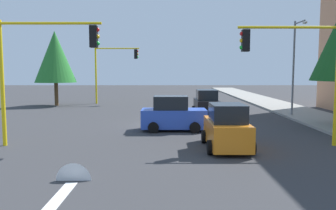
{
  "coord_description": "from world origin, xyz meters",
  "views": [
    {
      "loc": [
        21.23,
        -0.09,
        3.38
      ],
      "look_at": [
        -0.54,
        -0.07,
        1.2
      ],
      "focal_mm": 36.39,
      "sensor_mm": 36.0,
      "label": 1
    }
  ],
  "objects_px": {
    "street_lamp_curbside": "(296,58)",
    "tree_opposite_side": "(55,57)",
    "traffic_signal_near_right": "(42,57)",
    "traffic_signal_far_right": "(113,64)",
    "traffic_signal_near_left": "(297,60)",
    "car_black": "(206,104)",
    "car_blue": "(173,115)",
    "car_orange": "(227,128)"
  },
  "relations": [
    {
      "from": "traffic_signal_near_right",
      "to": "traffic_signal_far_right",
      "type": "bearing_deg",
      "value": -179.91
    },
    {
      "from": "traffic_signal_near_left",
      "to": "car_orange",
      "type": "relative_size",
      "value": 1.48
    },
    {
      "from": "car_blue",
      "to": "car_orange",
      "type": "height_order",
      "value": "same"
    },
    {
      "from": "car_black",
      "to": "traffic_signal_near_right",
      "type": "bearing_deg",
      "value": -39.02
    },
    {
      "from": "traffic_signal_near_right",
      "to": "car_blue",
      "type": "height_order",
      "value": "traffic_signal_near_right"
    },
    {
      "from": "traffic_signal_near_right",
      "to": "traffic_signal_far_right",
      "type": "height_order",
      "value": "traffic_signal_far_right"
    },
    {
      "from": "traffic_signal_near_left",
      "to": "street_lamp_curbside",
      "type": "xyz_separation_m",
      "value": [
        -9.61,
        3.54,
        0.48
      ]
    },
    {
      "from": "tree_opposite_side",
      "to": "car_black",
      "type": "distance_m",
      "value": 16.2
    },
    {
      "from": "car_blue",
      "to": "car_black",
      "type": "distance_m",
      "value": 7.06
    },
    {
      "from": "tree_opposite_side",
      "to": "traffic_signal_far_right",
      "type": "bearing_deg",
      "value": 110.75
    },
    {
      "from": "traffic_signal_near_right",
      "to": "street_lamp_curbside",
      "type": "height_order",
      "value": "street_lamp_curbside"
    },
    {
      "from": "traffic_signal_far_right",
      "to": "car_black",
      "type": "xyz_separation_m",
      "value": [
        9.45,
        8.58,
        -3.22
      ]
    },
    {
      "from": "traffic_signal_near_left",
      "to": "car_blue",
      "type": "xyz_separation_m",
      "value": [
        -4.0,
        -5.44,
        -2.97
      ]
    },
    {
      "from": "tree_opposite_side",
      "to": "car_orange",
      "type": "distance_m",
      "value": 23.3
    },
    {
      "from": "traffic_signal_near_left",
      "to": "traffic_signal_far_right",
      "type": "relative_size",
      "value": 0.93
    },
    {
      "from": "car_black",
      "to": "car_orange",
      "type": "distance_m",
      "value": 11.17
    },
    {
      "from": "car_orange",
      "to": "traffic_signal_far_right",
      "type": "bearing_deg",
      "value": -158.3
    },
    {
      "from": "street_lamp_curbside",
      "to": "tree_opposite_side",
      "type": "distance_m",
      "value": 21.88
    },
    {
      "from": "tree_opposite_side",
      "to": "traffic_signal_near_right",
      "type": "bearing_deg",
      "value": 16.44
    },
    {
      "from": "traffic_signal_near_left",
      "to": "traffic_signal_near_right",
      "type": "bearing_deg",
      "value": -90.0
    },
    {
      "from": "car_blue",
      "to": "car_black",
      "type": "bearing_deg",
      "value": 158.04
    },
    {
      "from": "car_black",
      "to": "traffic_signal_far_right",
      "type": "bearing_deg",
      "value": -137.77
    },
    {
      "from": "traffic_signal_near_right",
      "to": "car_blue",
      "type": "relative_size",
      "value": 1.53
    },
    {
      "from": "traffic_signal_far_right",
      "to": "tree_opposite_side",
      "type": "distance_m",
      "value": 5.68
    },
    {
      "from": "car_blue",
      "to": "car_black",
      "type": "height_order",
      "value": "same"
    },
    {
      "from": "traffic_signal_near_left",
      "to": "tree_opposite_side",
      "type": "height_order",
      "value": "tree_opposite_side"
    },
    {
      "from": "tree_opposite_side",
      "to": "traffic_signal_near_left",
      "type": "bearing_deg",
      "value": 42.79
    },
    {
      "from": "car_blue",
      "to": "traffic_signal_far_right",
      "type": "bearing_deg",
      "value": -159.63
    },
    {
      "from": "street_lamp_curbside",
      "to": "traffic_signal_far_right",
      "type": "bearing_deg",
      "value": -124.85
    },
    {
      "from": "tree_opposite_side",
      "to": "car_orange",
      "type": "bearing_deg",
      "value": 35.92
    },
    {
      "from": "traffic_signal_far_right",
      "to": "tree_opposite_side",
      "type": "height_order",
      "value": "tree_opposite_side"
    },
    {
      "from": "traffic_signal_near_right",
      "to": "traffic_signal_near_left",
      "type": "bearing_deg",
      "value": 90.0
    },
    {
      "from": "car_black",
      "to": "tree_opposite_side",
      "type": "bearing_deg",
      "value": -118.27
    },
    {
      "from": "traffic_signal_near_right",
      "to": "car_black",
      "type": "relative_size",
      "value": 1.42
    },
    {
      "from": "car_blue",
      "to": "car_orange",
      "type": "relative_size",
      "value": 0.99
    },
    {
      "from": "traffic_signal_far_right",
      "to": "street_lamp_curbside",
      "type": "height_order",
      "value": "street_lamp_curbside"
    },
    {
      "from": "traffic_signal_near_right",
      "to": "car_blue",
      "type": "distance_m",
      "value": 7.77
    },
    {
      "from": "traffic_signal_near_left",
      "to": "traffic_signal_near_right",
      "type": "distance_m",
      "value": 11.35
    },
    {
      "from": "car_black",
      "to": "street_lamp_curbside",
      "type": "bearing_deg",
      "value": 81.6
    },
    {
      "from": "traffic_signal_near_left",
      "to": "car_black",
      "type": "distance_m",
      "value": 11.31
    },
    {
      "from": "traffic_signal_near_left",
      "to": "car_blue",
      "type": "distance_m",
      "value": 7.38
    },
    {
      "from": "traffic_signal_near_left",
      "to": "traffic_signal_far_right",
      "type": "distance_m",
      "value": 23.01
    }
  ]
}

